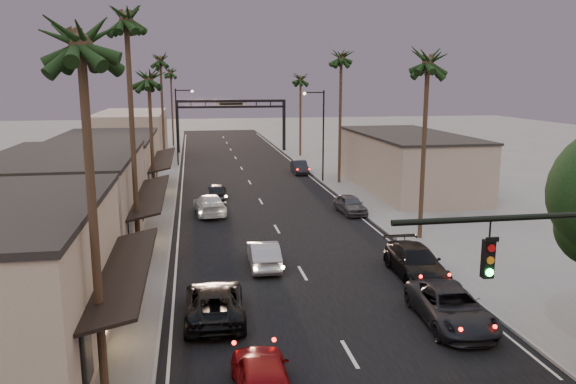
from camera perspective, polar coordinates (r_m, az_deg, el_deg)
name	(u,v)px	position (r m, az deg, el deg)	size (l,w,h in m)	color
ground	(257,194)	(49.89, -3.20, -0.24)	(200.00, 200.00, 0.00)	slate
road	(251,184)	(54.76, -3.80, 0.80)	(14.00, 120.00, 0.02)	black
sidewalk_left	(155,175)	(61.50, -13.34, 1.73)	(5.00, 92.00, 0.12)	slate
sidewalk_right	(328,170)	(63.18, 4.13, 2.26)	(5.00, 92.00, 0.12)	slate
storefront_mid	(67,203)	(36.10, -21.50, -1.06)	(8.00, 14.00, 5.50)	gray
storefront_far	(106,167)	(51.66, -17.99, 2.44)	(8.00, 16.00, 5.00)	tan
storefront_dist	(132,136)	(74.27, -15.56, 5.53)	(8.00, 20.00, 6.00)	gray
building_right	(407,163)	(52.87, 12.04, 2.94)	(8.00, 18.00, 5.00)	gray
arch	(231,112)	(78.88, -5.78, 8.04)	(15.20, 0.40, 7.27)	black
streetlight_right	(321,128)	(55.18, 3.33, 6.47)	(2.13, 0.30, 9.00)	black
streetlight_left	(179,121)	(66.74, -11.02, 7.13)	(2.13, 0.30, 9.00)	black
palm_la	(80,29)	(17.89, -20.41, 15.25)	(3.20, 3.20, 13.20)	#38281C
palm_lb	(126,12)	(30.90, -16.16, 17.19)	(3.20, 3.20, 15.20)	#38281C
palm_lc	(148,73)	(44.67, -14.00, 11.61)	(3.20, 3.20, 12.20)	#38281C
palm_ld	(160,57)	(63.68, -12.87, 13.24)	(3.20, 3.20, 14.20)	#38281C
palm_ra	(428,55)	(35.51, 14.06, 13.33)	(3.20, 3.20, 13.20)	#38281C
palm_rb	(341,53)	(54.47, 5.44, 13.83)	(3.20, 3.20, 14.20)	#38281C
palm_rc	(301,76)	(73.92, 1.29, 11.71)	(3.20, 3.20, 12.20)	#38281C
palm_far	(170,70)	(86.62, -11.85, 12.07)	(3.20, 3.20, 13.20)	#38281C
oncoming_red	(262,378)	(18.65, -2.62, -18.34)	(1.84, 4.58, 1.56)	maroon
oncoming_pickup	(215,302)	(24.44, -7.47, -11.05)	(2.45, 5.32, 1.48)	black
oncoming_silver	(264,254)	(30.62, -2.48, -6.32)	(1.53, 4.39, 1.45)	#97979C
oncoming_white	(210,204)	(42.73, -7.96, -1.27)	(2.13, 5.23, 1.52)	beige
oncoming_dgrey	(217,191)	(48.15, -7.23, 0.07)	(1.57, 3.90, 1.33)	black
curbside_near	(451,307)	(24.69, 16.21, -11.15)	(2.50, 5.43, 1.51)	black
curbside_black	(416,262)	(29.84, 12.84, -6.95)	(2.21, 5.44, 1.58)	black
curbside_grey	(350,204)	(42.90, 6.34, -1.25)	(1.65, 4.11, 1.40)	#424246
curbside_far	(300,167)	(60.81, 1.19, 2.54)	(1.46, 4.20, 1.38)	black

